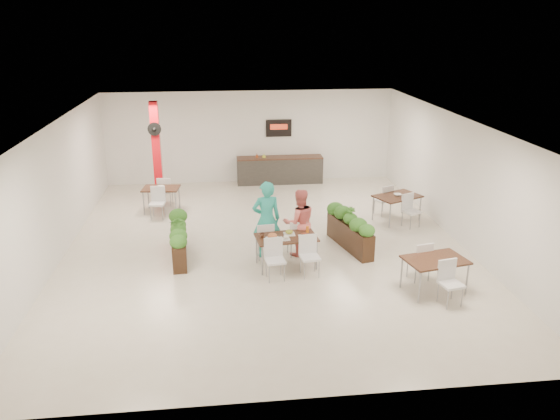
{
  "coord_description": "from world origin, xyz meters",
  "views": [
    {
      "loc": [
        -1.09,
        -12.86,
        5.52
      ],
      "look_at": [
        0.33,
        -0.37,
        1.1
      ],
      "focal_mm": 35.0,
      "sensor_mm": 36.0,
      "label": 1
    }
  ],
  "objects_px": {
    "service_counter": "(280,169)",
    "planter_left": "(179,238)",
    "red_column": "(157,153)",
    "side_table_b": "(397,199)",
    "planter_right": "(350,229)",
    "diner_woman": "(299,222)",
    "side_table_a": "(161,192)",
    "side_table_c": "(435,264)",
    "diner_man": "(267,219)",
    "main_table": "(286,241)"
  },
  "relations": [
    {
      "from": "diner_man",
      "to": "planter_left",
      "type": "relative_size",
      "value": 0.94
    },
    {
      "from": "planter_left",
      "to": "side_table_c",
      "type": "xyz_separation_m",
      "value": [
        5.48,
        -2.38,
        0.11
      ]
    },
    {
      "from": "main_table",
      "to": "planter_left",
      "type": "bearing_deg",
      "value": 162.45
    },
    {
      "from": "diner_woman",
      "to": "side_table_b",
      "type": "distance_m",
      "value": 3.76
    },
    {
      "from": "red_column",
      "to": "side_table_b",
      "type": "bearing_deg",
      "value": -18.54
    },
    {
      "from": "side_table_a",
      "to": "red_column",
      "type": "bearing_deg",
      "value": 105.92
    },
    {
      "from": "service_counter",
      "to": "planter_left",
      "type": "height_order",
      "value": "service_counter"
    },
    {
      "from": "side_table_b",
      "to": "red_column",
      "type": "bearing_deg",
      "value": 137.12
    },
    {
      "from": "diner_woman",
      "to": "side_table_a",
      "type": "distance_m",
      "value": 5.13
    },
    {
      "from": "service_counter",
      "to": "side_table_a",
      "type": "relative_size",
      "value": 1.81
    },
    {
      "from": "planter_right",
      "to": "red_column",
      "type": "bearing_deg",
      "value": 141.05
    },
    {
      "from": "planter_right",
      "to": "side_table_b",
      "type": "relative_size",
      "value": 1.22
    },
    {
      "from": "red_column",
      "to": "planter_right",
      "type": "xyz_separation_m",
      "value": [
        5.11,
        -4.13,
        -1.13
      ]
    },
    {
      "from": "planter_left",
      "to": "side_table_b",
      "type": "relative_size",
      "value": 1.22
    },
    {
      "from": "main_table",
      "to": "side_table_c",
      "type": "relative_size",
      "value": 1.05
    },
    {
      "from": "service_counter",
      "to": "side_table_b",
      "type": "bearing_deg",
      "value": -55.14
    },
    {
      "from": "diner_woman",
      "to": "side_table_c",
      "type": "distance_m",
      "value": 3.41
    },
    {
      "from": "service_counter",
      "to": "red_column",
      "type": "bearing_deg",
      "value": -155.0
    },
    {
      "from": "service_counter",
      "to": "diner_man",
      "type": "bearing_deg",
      "value": -99.3
    },
    {
      "from": "planter_right",
      "to": "planter_left",
      "type": "bearing_deg",
      "value": -178.36
    },
    {
      "from": "service_counter",
      "to": "diner_man",
      "type": "distance_m",
      "value": 6.35
    },
    {
      "from": "planter_left",
      "to": "planter_right",
      "type": "distance_m",
      "value": 4.25
    },
    {
      "from": "service_counter",
      "to": "main_table",
      "type": "bearing_deg",
      "value": -95.24
    },
    {
      "from": "red_column",
      "to": "side_table_c",
      "type": "xyz_separation_m",
      "value": [
        6.34,
        -6.63,
        -1.01
      ]
    },
    {
      "from": "service_counter",
      "to": "main_table",
      "type": "xyz_separation_m",
      "value": [
        -0.63,
        -6.91,
        0.14
      ]
    },
    {
      "from": "side_table_b",
      "to": "side_table_c",
      "type": "height_order",
      "value": "same"
    },
    {
      "from": "side_table_c",
      "to": "diner_woman",
      "type": "bearing_deg",
      "value": 126.97
    },
    {
      "from": "service_counter",
      "to": "planter_right",
      "type": "distance_m",
      "value": 6.09
    },
    {
      "from": "red_column",
      "to": "side_table_a",
      "type": "distance_m",
      "value": 1.29
    },
    {
      "from": "diner_man",
      "to": "side_table_a",
      "type": "bearing_deg",
      "value": -58.35
    },
    {
      "from": "red_column",
      "to": "side_table_c",
      "type": "relative_size",
      "value": 1.91
    },
    {
      "from": "red_column",
      "to": "side_table_b",
      "type": "height_order",
      "value": "red_column"
    },
    {
      "from": "service_counter",
      "to": "side_table_b",
      "type": "distance_m",
      "value": 5.1
    },
    {
      "from": "diner_woman",
      "to": "planter_right",
      "type": "relative_size",
      "value": 0.83
    },
    {
      "from": "diner_woman",
      "to": "side_table_c",
      "type": "xyz_separation_m",
      "value": [
        2.56,
        -2.24,
        -0.21
      ]
    },
    {
      "from": "side_table_a",
      "to": "diner_man",
      "type": "bearing_deg",
      "value": -45.08
    },
    {
      "from": "main_table",
      "to": "side_table_a",
      "type": "height_order",
      "value": "same"
    },
    {
      "from": "planter_left",
      "to": "side_table_a",
      "type": "height_order",
      "value": "planter_left"
    },
    {
      "from": "planter_left",
      "to": "side_table_c",
      "type": "relative_size",
      "value": 1.21
    },
    {
      "from": "service_counter",
      "to": "side_table_c",
      "type": "relative_size",
      "value": 1.79
    },
    {
      "from": "diner_man",
      "to": "planter_right",
      "type": "distance_m",
      "value": 2.19
    },
    {
      "from": "main_table",
      "to": "planter_right",
      "type": "xyz_separation_m",
      "value": [
        1.74,
        0.92,
        -0.13
      ]
    },
    {
      "from": "service_counter",
      "to": "diner_woman",
      "type": "xyz_separation_m",
      "value": [
        -0.22,
        -6.25,
        0.35
      ]
    },
    {
      "from": "planter_right",
      "to": "diner_woman",
      "type": "bearing_deg",
      "value": -168.96
    },
    {
      "from": "side_table_a",
      "to": "side_table_b",
      "type": "height_order",
      "value": "same"
    },
    {
      "from": "diner_woman",
      "to": "planter_left",
      "type": "relative_size",
      "value": 0.83
    },
    {
      "from": "diner_woman",
      "to": "side_table_a",
      "type": "height_order",
      "value": "diner_woman"
    },
    {
      "from": "diner_woman",
      "to": "planter_left",
      "type": "xyz_separation_m",
      "value": [
        -2.92,
        0.14,
        -0.32
      ]
    },
    {
      "from": "planter_left",
      "to": "side_table_b",
      "type": "bearing_deg",
      "value": 17.67
    },
    {
      "from": "planter_left",
      "to": "diner_man",
      "type": "bearing_deg",
      "value": -3.73
    }
  ]
}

